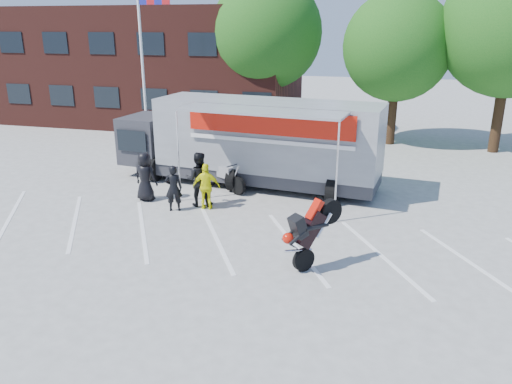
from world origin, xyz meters
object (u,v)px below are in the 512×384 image
at_px(flagpole, 146,46).
at_px(parked_motorcycle, 223,190).
at_px(spectator_leather_c, 199,179).
at_px(transporter_truck, 255,184).
at_px(stunt_bike_rider, 323,264).
at_px(tree_right, 512,27).
at_px(tree_left, 266,33).
at_px(spectator_leather_b, 174,188).
at_px(tree_mid, 397,47).
at_px(spectator_hivis, 206,187).
at_px(spectator_leather_a, 145,177).

xyz_separation_m(flagpole, parked_motorcycle, (5.23, -4.68, -5.05)).
bearing_deg(spectator_leather_c, transporter_truck, -127.08).
bearing_deg(stunt_bike_rider, transporter_truck, 162.49).
distance_m(tree_right, stunt_bike_rider, 16.88).
height_order(tree_left, spectator_leather_b, tree_left).
xyz_separation_m(transporter_truck, spectator_leather_c, (-1.25, -2.81, 0.95)).
xyz_separation_m(tree_mid, tree_right, (5.00, -0.50, 0.93)).
bearing_deg(tree_left, spectator_hivis, -85.04).
bearing_deg(stunt_bike_rider, tree_right, 108.67).
height_order(tree_mid, stunt_bike_rider, tree_mid).
xyz_separation_m(tree_left, spectator_leather_a, (-1.30, -12.51, -4.68)).
xyz_separation_m(tree_left, spectator_leather_b, (0.09, -13.22, -4.77)).
bearing_deg(transporter_truck, parked_motorcycle, -129.66).
bearing_deg(spectator_leather_b, tree_right, -154.07).
bearing_deg(spectator_hivis, tree_left, -94.54).
bearing_deg(transporter_truck, stunt_bike_rider, -54.13).
distance_m(tree_right, spectator_hivis, 16.50).
relative_size(tree_right, spectator_hivis, 5.70).
height_order(transporter_truck, spectator_leather_a, spectator_leather_a).
bearing_deg(tree_mid, stunt_bike_rider, -95.63).
bearing_deg(tree_mid, parked_motorcycle, -121.87).
height_order(tree_mid, parked_motorcycle, tree_mid).
bearing_deg(parked_motorcycle, transporter_truck, -16.52).
bearing_deg(flagpole, spectator_leather_b, -59.02).
relative_size(tree_right, transporter_truck, 0.87).
relative_size(tree_left, spectator_leather_b, 5.45).
distance_m(spectator_leather_a, spectator_leather_c, 2.03).
bearing_deg(spectator_leather_a, spectator_leather_c, -172.30).
height_order(parked_motorcycle, spectator_leather_c, spectator_leather_c).
bearing_deg(tree_right, flagpole, -164.52).
bearing_deg(parked_motorcycle, tree_left, 34.57).
height_order(tree_left, spectator_leather_c, tree_left).
height_order(spectator_leather_c, spectator_hivis, spectator_leather_c).
xyz_separation_m(tree_right, stunt_bike_rider, (-6.47, -14.44, -5.88)).
relative_size(tree_right, spectator_leather_c, 4.79).
height_order(parked_motorcycle, stunt_bike_rider, stunt_bike_rider).
height_order(flagpole, spectator_leather_b, flagpole).
distance_m(tree_left, stunt_bike_rider, 17.77).
height_order(tree_left, spectator_hivis, tree_left).
xyz_separation_m(parked_motorcycle, stunt_bike_rider, (4.55, -5.26, 0.00)).
relative_size(transporter_truck, stunt_bike_rider, 5.16).
xyz_separation_m(tree_mid, stunt_bike_rider, (-1.47, -14.94, -4.94)).
relative_size(tree_mid, stunt_bike_rider, 3.80).
distance_m(flagpole, stunt_bike_rider, 14.83).
xyz_separation_m(transporter_truck, parked_motorcycle, (-1.00, -0.97, 0.00)).
bearing_deg(spectator_leather_c, flagpole, -65.79).
relative_size(flagpole, parked_motorcycle, 3.40).
height_order(stunt_bike_rider, spectator_leather_c, spectator_leather_c).
distance_m(flagpole, spectator_leather_a, 8.28).
bearing_deg(parked_motorcycle, tree_right, -20.88).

